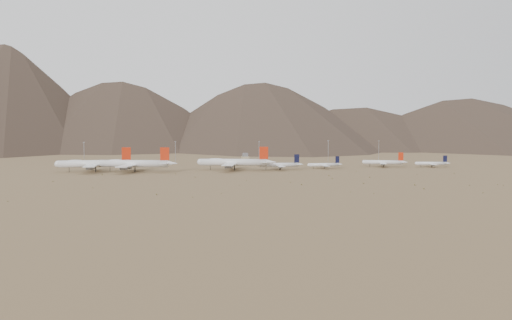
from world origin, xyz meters
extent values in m
plane|color=olive|center=(0.00, 0.00, 0.00)|extent=(3000.00, 3000.00, 0.00)
cylinder|color=white|center=(-127.12, 36.12, 7.72)|extent=(63.47, 6.87, 6.56)
sphere|color=white|center=(-158.83, 35.96, 7.72)|extent=(6.42, 6.42, 6.42)
cone|color=white|center=(-91.59, 36.30, 8.21)|extent=(11.45, 5.96, 5.90)
cube|color=white|center=(-128.38, 36.11, 6.74)|extent=(10.44, 58.20, 0.82)
cube|color=white|center=(-96.67, 36.27, 8.37)|extent=(5.82, 22.13, 0.39)
cube|color=#BA250B|center=(-97.93, 36.27, 16.81)|extent=(8.25, 0.63, 11.63)
cylinder|color=black|center=(-149.32, 36.01, 2.22)|extent=(0.42, 0.42, 4.44)
cylinder|color=black|center=(-125.85, 37.77, 2.22)|extent=(0.53, 0.53, 4.44)
cylinder|color=black|center=(-125.84, 34.49, 2.22)|extent=(0.53, 0.53, 4.44)
ellipsoid|color=white|center=(-143.61, 36.04, 9.52)|extent=(20.32, 5.02, 3.93)
cylinder|color=slate|center=(-128.44, 47.74, 5.11)|extent=(6.36, 2.98, 2.95)
cylinder|color=slate|center=(-128.33, 24.48, 5.11)|extent=(6.36, 2.98, 2.95)
cylinder|color=slate|center=(-128.49, 58.21, 5.11)|extent=(6.36, 2.98, 2.95)
cylinder|color=slate|center=(-128.27, 14.02, 5.11)|extent=(6.36, 2.98, 2.95)
cylinder|color=white|center=(-90.98, 26.80, 7.85)|extent=(63.87, 24.27, 6.67)
sphere|color=white|center=(-121.99, 35.73, 7.85)|extent=(6.54, 6.54, 6.54)
cone|color=white|center=(-56.25, 16.79, 8.35)|extent=(12.83, 8.98, 6.00)
cube|color=white|center=(-92.22, 27.16, 6.85)|extent=(26.30, 59.71, 0.83)
cube|color=white|center=(-61.21, 18.22, 8.52)|extent=(11.80, 23.21, 0.40)
cube|color=#BA250B|center=(-62.45, 18.58, 17.10)|extent=(8.23, 2.90, 11.83)
cylinder|color=black|center=(-112.69, 33.05, 2.26)|extent=(0.43, 0.43, 4.52)
cylinder|color=black|center=(-89.28, 28.04, 2.26)|extent=(0.54, 0.54, 4.52)
cylinder|color=black|center=(-90.20, 24.84, 2.26)|extent=(0.54, 0.54, 4.52)
ellipsoid|color=white|center=(-107.11, 31.44, 9.69)|extent=(21.23, 10.52, 4.00)
cylinder|color=slate|center=(-88.95, 38.53, 5.20)|extent=(7.03, 4.67, 3.00)
cylinder|color=slate|center=(-95.50, 15.78, 5.20)|extent=(7.03, 4.67, 3.00)
cylinder|color=slate|center=(-86.00, 48.76, 5.20)|extent=(7.03, 4.67, 3.00)
cylinder|color=slate|center=(-98.44, 5.55, 5.20)|extent=(7.03, 4.67, 3.00)
cylinder|color=white|center=(2.51, 27.38, 7.81)|extent=(63.41, 24.87, 6.64)
sphere|color=white|center=(-28.24, 36.63, 7.81)|extent=(6.50, 6.50, 6.50)
cone|color=white|center=(36.95, 17.01, 8.31)|extent=(12.79, 9.05, 5.97)
cube|color=white|center=(1.28, 27.75, 6.82)|extent=(26.81, 59.34, 0.83)
cube|color=white|center=(32.03, 18.49, 8.48)|extent=(11.98, 23.09, 0.40)
cube|color=#BA250B|center=(30.80, 18.86, 17.02)|extent=(8.17, 2.98, 11.77)
cylinder|color=black|center=(-19.02, 33.86, 2.25)|extent=(0.43, 0.43, 4.50)
cylinder|color=black|center=(4.22, 28.59, 2.25)|extent=(0.54, 0.54, 4.50)
cylinder|color=black|center=(3.26, 25.42, 2.25)|extent=(0.54, 0.54, 4.50)
ellipsoid|color=white|center=(-13.48, 32.19, 9.64)|extent=(21.11, 10.69, 3.98)
cylinder|color=slate|center=(4.67, 39.02, 5.18)|extent=(7.01, 4.71, 2.99)
cylinder|color=slate|center=(-2.12, 16.47, 5.18)|extent=(7.01, 4.71, 2.99)
cylinder|color=slate|center=(7.73, 49.17, 5.18)|extent=(7.01, 4.71, 2.99)
cylinder|color=slate|center=(-5.17, 6.32, 5.18)|extent=(7.01, 4.71, 2.99)
cylinder|color=white|center=(47.54, 24.38, 4.87)|extent=(37.93, 4.78, 4.11)
sphere|color=white|center=(28.61, 24.71, 4.87)|extent=(4.03, 4.03, 4.03)
cone|color=white|center=(68.75, 24.01, 5.18)|extent=(6.88, 3.82, 3.70)
cube|color=white|center=(46.79, 24.39, 4.25)|extent=(6.63, 32.56, 0.51)
cube|color=white|center=(65.72, 24.06, 5.28)|extent=(3.62, 12.39, 0.25)
cube|color=black|center=(64.96, 24.07, 10.98)|extent=(4.93, 0.46, 8.11)
cylinder|color=black|center=(34.29, 24.61, 1.41)|extent=(0.43, 0.43, 2.81)
cylinder|color=black|center=(48.32, 25.40, 1.41)|extent=(0.54, 0.54, 2.81)
cylinder|color=black|center=(48.28, 23.34, 1.41)|extent=(0.54, 0.54, 2.81)
cylinder|color=slate|center=(46.95, 33.48, 3.23)|extent=(3.82, 1.92, 1.85)
cylinder|color=slate|center=(46.63, 15.31, 3.23)|extent=(3.82, 1.92, 1.85)
cylinder|color=white|center=(94.76, 29.73, 4.00)|extent=(31.17, 3.80, 3.38)
sphere|color=white|center=(79.19, 29.52, 4.00)|extent=(3.31, 3.31, 3.31)
cone|color=white|center=(112.18, 29.97, 4.26)|extent=(5.64, 3.12, 3.04)
cube|color=white|center=(94.13, 29.72, 3.50)|extent=(5.34, 26.74, 0.42)
cube|color=white|center=(109.69, 29.93, 4.34)|extent=(2.94, 10.18, 0.20)
cube|color=black|center=(109.07, 29.93, 9.03)|extent=(4.05, 0.36, 6.67)
cylinder|color=black|center=(83.86, 29.59, 1.16)|extent=(0.36, 0.36, 2.31)
cylinder|color=black|center=(95.37, 30.59, 1.16)|extent=(0.44, 0.44, 2.31)
cylinder|color=black|center=(95.39, 28.90, 1.16)|extent=(0.44, 0.44, 2.31)
cylinder|color=slate|center=(94.03, 37.19, 2.66)|extent=(3.13, 1.56, 1.52)
cylinder|color=slate|center=(94.23, 22.26, 2.66)|extent=(3.13, 1.56, 1.52)
cylinder|color=white|center=(162.80, 38.87, 5.01)|extent=(37.98, 17.59, 4.23)
sphere|color=white|center=(144.56, 45.69, 5.01)|extent=(4.15, 4.15, 4.15)
cone|color=white|center=(183.24, 31.24, 5.33)|extent=(7.90, 6.02, 3.81)
cube|color=white|center=(162.07, 39.15, 4.37)|extent=(17.52, 33.46, 0.53)
cube|color=white|center=(180.32, 32.33, 5.43)|extent=(7.72, 13.11, 0.25)
cube|color=#BA250B|center=(179.59, 32.60, 11.30)|extent=(4.88, 2.13, 8.35)
cylinder|color=black|center=(150.03, 43.64, 1.45)|extent=(0.45, 0.45, 2.89)
cylinder|color=black|center=(163.90, 39.59, 1.45)|extent=(0.56, 0.56, 2.89)
cylinder|color=black|center=(163.16, 37.61, 1.45)|extent=(0.56, 0.56, 2.89)
cylinder|color=slate|center=(165.34, 47.90, 3.33)|extent=(4.32, 3.15, 1.90)
cylinder|color=slate|center=(158.80, 30.39, 3.33)|extent=(4.32, 3.15, 1.90)
cylinder|color=white|center=(210.99, 26.79, 3.97)|extent=(30.94, 9.69, 3.36)
sphere|color=white|center=(195.87, 29.99, 3.97)|extent=(3.29, 3.29, 3.29)
cone|color=white|center=(227.92, 23.20, 4.23)|extent=(6.07, 4.11, 3.02)
cube|color=white|center=(210.38, 26.92, 3.47)|extent=(10.33, 26.95, 0.42)
cube|color=white|center=(225.50, 23.71, 4.31)|extent=(4.81, 10.43, 0.20)
cube|color=black|center=(224.90, 23.84, 8.96)|extent=(3.99, 1.13, 6.62)
cylinder|color=black|center=(200.40, 29.03, 1.15)|extent=(0.35, 0.35, 2.30)
cylinder|color=black|center=(211.77, 27.48, 1.15)|extent=(0.44, 0.44, 2.30)
cylinder|color=black|center=(211.42, 25.84, 1.15)|extent=(0.44, 0.44, 2.30)
cylinder|color=slate|center=(211.92, 34.17, 2.64)|extent=(3.34, 2.12, 1.51)
cylinder|color=slate|center=(208.84, 19.66, 2.64)|extent=(3.34, 2.12, 1.51)
cube|color=tan|center=(30.00, 120.00, 4.00)|extent=(8.00, 8.00, 8.00)
cube|color=slate|center=(30.00, 120.00, 10.00)|extent=(6.00, 6.00, 4.00)
cylinder|color=gray|center=(-147.68, 118.86, 12.50)|extent=(0.50, 0.50, 25.00)
cube|color=gray|center=(-147.68, 118.86, 25.30)|extent=(2.00, 0.60, 0.80)
cylinder|color=gray|center=(-49.47, 125.13, 12.50)|extent=(0.50, 0.50, 25.00)
cube|color=gray|center=(-49.47, 125.13, 25.30)|extent=(2.00, 0.60, 0.80)
cylinder|color=gray|center=(44.71, 111.51, 12.50)|extent=(0.50, 0.50, 25.00)
cube|color=gray|center=(44.71, 111.51, 25.30)|extent=(2.00, 0.60, 0.80)
cylinder|color=gray|center=(135.59, 134.12, 12.50)|extent=(0.50, 0.50, 25.00)
cube|color=gray|center=(135.59, 134.12, 25.30)|extent=(2.00, 0.60, 0.80)
cylinder|color=gray|center=(193.84, 117.02, 12.50)|extent=(0.50, 0.50, 25.00)
cube|color=gray|center=(193.84, 117.02, 25.30)|extent=(2.00, 0.60, 0.80)
ellipsoid|color=brown|center=(-69.09, -137.96, 0.36)|extent=(0.89, 0.89, 0.72)
ellipsoid|color=brown|center=(149.23, -129.70, 0.24)|extent=(0.78, 0.78, 0.48)
ellipsoid|color=brown|center=(-146.96, -48.55, 0.28)|extent=(1.03, 1.03, 0.55)
ellipsoid|color=brown|center=(111.00, -122.50, 0.46)|extent=(1.10, 1.10, 0.93)
ellipsoid|color=brown|center=(-11.61, -98.89, 0.23)|extent=(0.54, 0.54, 0.45)
ellipsoid|color=brown|center=(112.02, -12.77, 0.32)|extent=(0.80, 0.80, 0.63)
ellipsoid|color=brown|center=(-29.80, -141.70, 0.24)|extent=(0.57, 0.57, 0.48)
ellipsoid|color=brown|center=(191.93, -44.28, 0.25)|extent=(0.88, 0.88, 0.49)
ellipsoid|color=brown|center=(106.09, -143.67, 0.42)|extent=(1.05, 1.05, 0.84)
ellipsoid|color=brown|center=(102.82, -63.29, 0.39)|extent=(0.99, 0.99, 0.78)
ellipsoid|color=brown|center=(74.61, -43.49, 0.48)|extent=(1.07, 1.07, 0.96)
ellipsoid|color=brown|center=(32.77, -104.38, 0.35)|extent=(1.06, 1.06, 0.71)
ellipsoid|color=brown|center=(-111.86, -95.44, 0.24)|extent=(0.88, 0.88, 0.48)
ellipsoid|color=brown|center=(-116.26, 1.62, 0.40)|extent=(1.09, 1.09, 0.80)
ellipsoid|color=brown|center=(155.45, -44.95, 0.23)|extent=(0.76, 0.76, 0.46)
ellipsoid|color=brown|center=(79.94, -104.26, 0.33)|extent=(0.98, 0.98, 0.65)
ellipsoid|color=brown|center=(172.47, -134.77, 0.26)|extent=(0.75, 0.75, 0.52)
ellipsoid|color=brown|center=(-53.39, -2.09, 0.30)|extent=(0.85, 0.85, 0.61)
ellipsoid|color=brown|center=(-1.08, -68.19, 0.21)|extent=(0.68, 0.68, 0.43)
ellipsoid|color=brown|center=(-150.24, -150.74, 0.22)|extent=(0.86, 0.86, 0.45)
ellipsoid|color=brown|center=(132.03, -169.23, 0.23)|extent=(0.86, 0.86, 0.45)
ellipsoid|color=brown|center=(51.47, 2.75, 0.20)|extent=(0.52, 0.52, 0.39)
ellipsoid|color=brown|center=(170.88, -131.07, 0.29)|extent=(0.67, 0.67, 0.57)
ellipsoid|color=brown|center=(-38.48, -35.36, 0.30)|extent=(0.97, 0.97, 0.60)
ellipsoid|color=brown|center=(-48.20, -153.62, 0.20)|extent=(0.70, 0.70, 0.40)
ellipsoid|color=brown|center=(68.47, -68.72, 0.41)|extent=(1.10, 1.10, 0.81)
ellipsoid|color=brown|center=(28.94, -87.27, 0.23)|extent=(0.72, 0.72, 0.47)
ellipsoid|color=brown|center=(52.12, -149.41, 0.23)|extent=(0.62, 0.62, 0.46)
ellipsoid|color=brown|center=(63.39, -159.25, 0.24)|extent=(0.64, 0.64, 0.49)
camera|label=1|loc=(-66.84, -447.04, 40.78)|focal=35.00mm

